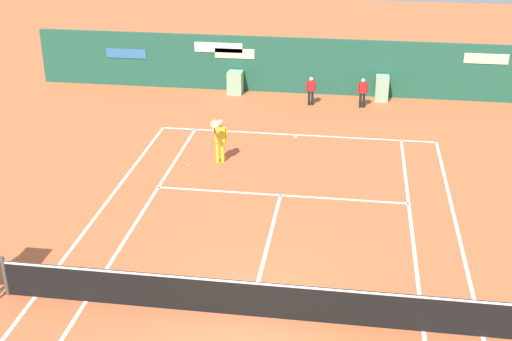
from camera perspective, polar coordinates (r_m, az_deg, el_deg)
ground_plane at (r=17.01m, az=-0.25°, el=-10.72°), size 80.00×80.00×0.01m
tennis_net at (r=16.25m, az=-0.56°, el=-10.41°), size 12.10×0.10×1.07m
sponsor_back_wall at (r=31.41m, az=4.26°, el=8.49°), size 25.00×1.02×2.50m
player_on_baseline at (r=23.99m, az=-3.01°, el=2.73°), size 0.50×0.77×1.80m
ball_kid_centre_post at (r=29.95m, az=4.55°, el=6.70°), size 0.41×0.21×1.25m
ball_kid_right_post at (r=29.90m, az=8.78°, el=6.50°), size 0.43×0.19×1.29m
tennis_ball_near_service_line at (r=24.09m, az=-5.53°, el=0.40°), size 0.07×0.07×0.07m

